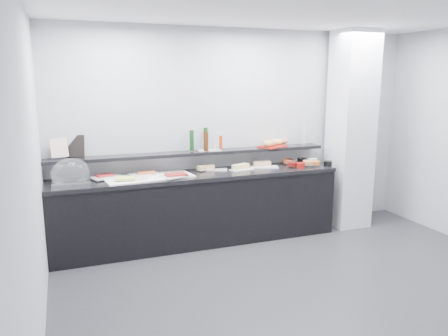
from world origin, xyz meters
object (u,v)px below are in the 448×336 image
object	(u,v)px
framed_print	(76,146)
carafe	(304,134)
sandwich_plate_mid	(242,170)
condiment_tray	(209,150)
bread_tray	(273,146)
cloche_base	(72,182)

from	to	relation	value
framed_print	carafe	bearing A→B (deg)	11.83
sandwich_plate_mid	carafe	distance (m)	1.10
condiment_tray	bread_tray	world-z (taller)	bread_tray
cloche_base	condiment_tray	world-z (taller)	condiment_tray
condiment_tray	cloche_base	bearing A→B (deg)	-165.93
cloche_base	condiment_tray	xyz separation A→B (m)	(1.70, 0.22, 0.24)
cloche_base	bread_tray	size ratio (longest dim) A/B	1.15
cloche_base	sandwich_plate_mid	bearing A→B (deg)	4.05
sandwich_plate_mid	carafe	size ratio (longest dim) A/B	1.01
bread_tray	cloche_base	bearing A→B (deg)	160.41
condiment_tray	carafe	distance (m)	1.40
framed_print	condiment_tray	size ratio (longest dim) A/B	0.88
bread_tray	carafe	bearing A→B (deg)	-22.61
cloche_base	framed_print	world-z (taller)	framed_print
carafe	cloche_base	bearing A→B (deg)	-176.12
framed_print	bread_tray	bearing A→B (deg)	11.18
sandwich_plate_mid	bread_tray	distance (m)	0.61
framed_print	carafe	distance (m)	3.01
cloche_base	bread_tray	bearing A→B (deg)	7.70
cloche_base	carafe	distance (m)	3.12
condiment_tray	carafe	world-z (taller)	carafe
sandwich_plate_mid	framed_print	distance (m)	2.06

